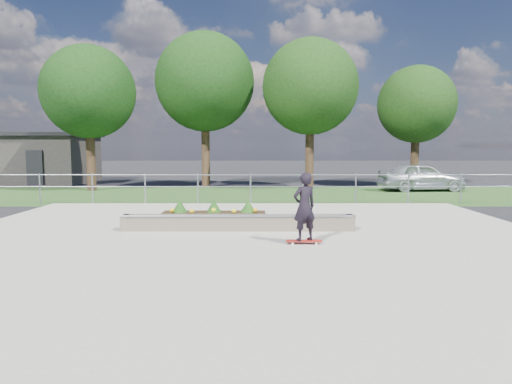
# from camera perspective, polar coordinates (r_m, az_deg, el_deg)

# --- Properties ---
(ground) EXTENTS (120.00, 120.00, 0.00)m
(ground) POSITION_cam_1_polar(r_m,az_deg,el_deg) (9.98, -1.14, -7.17)
(ground) COLOR black
(ground) RESTS_ON ground
(grass_verge) EXTENTS (30.00, 8.00, 0.02)m
(grass_verge) POSITION_cam_1_polar(r_m,az_deg,el_deg) (20.84, -0.59, -0.35)
(grass_verge) COLOR #27481D
(grass_verge) RESTS_ON ground
(concrete_slab) EXTENTS (15.00, 15.00, 0.06)m
(concrete_slab) POSITION_cam_1_polar(r_m,az_deg,el_deg) (9.97, -1.14, -7.00)
(concrete_slab) COLOR #9D9A8B
(concrete_slab) RESTS_ON ground
(fence) EXTENTS (20.06, 0.06, 1.20)m
(fence) POSITION_cam_1_polar(r_m,az_deg,el_deg) (17.28, -0.70, 0.91)
(fence) COLOR gray
(fence) RESTS_ON ground
(building) EXTENTS (8.40, 5.40, 3.00)m
(building) POSITION_cam_1_polar(r_m,az_deg,el_deg) (31.14, -27.24, 3.81)
(building) COLOR #2B2826
(building) RESTS_ON ground
(tree_far_left) EXTENTS (4.55, 4.55, 7.15)m
(tree_far_left) POSITION_cam_1_polar(r_m,az_deg,el_deg) (24.29, -20.21, 11.62)
(tree_far_left) COLOR #311E13
(tree_far_left) RESTS_ON ground
(tree_mid_left) EXTENTS (5.25, 5.25, 8.25)m
(tree_mid_left) POSITION_cam_1_polar(r_m,az_deg,el_deg) (25.09, -6.40, 13.46)
(tree_mid_left) COLOR #352115
(tree_mid_left) RESTS_ON ground
(tree_mid_right) EXTENTS (4.90, 4.90, 7.70)m
(tree_mid_right) POSITION_cam_1_polar(r_m,az_deg,el_deg) (24.08, 6.80, 12.89)
(tree_mid_right) COLOR #311F13
(tree_mid_right) RESTS_ON ground
(tree_far_right) EXTENTS (4.20, 4.20, 6.60)m
(tree_far_right) POSITION_cam_1_polar(r_m,az_deg,el_deg) (26.81, 19.43, 10.25)
(tree_far_right) COLOR black
(tree_far_right) RESTS_ON ground
(grind_ledge) EXTENTS (6.00, 0.44, 0.43)m
(grind_ledge) POSITION_cam_1_polar(r_m,az_deg,el_deg) (11.82, -2.28, -3.83)
(grind_ledge) COLOR brown
(grind_ledge) RESTS_ON concrete_slab
(planter_bed) EXTENTS (3.00, 1.20, 0.61)m
(planter_bed) POSITION_cam_1_polar(r_m,az_deg,el_deg) (13.19, -5.35, -2.93)
(planter_bed) COLOR black
(planter_bed) RESTS_ON concrete_slab
(skateboarder) EXTENTS (0.80, 0.56, 1.60)m
(skateboarder) POSITION_cam_1_polar(r_m,az_deg,el_deg) (10.13, 6.07, -1.89)
(skateboarder) COLOR white
(skateboarder) RESTS_ON concrete_slab
(parked_car) EXTENTS (4.29, 2.02, 1.42)m
(parked_car) POSITION_cam_1_polar(r_m,az_deg,el_deg) (24.03, 19.93, 1.79)
(parked_car) COLOR #ADB3B7
(parked_car) RESTS_ON ground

